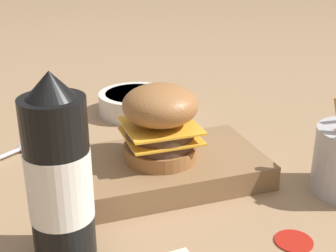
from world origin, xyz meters
The scene contains 7 objects.
ground_plane centered at (0.00, 0.00, 0.00)m, with size 6.00×6.00×0.00m, color #9E7A56.
serving_board centered at (-0.03, 0.01, 0.02)m, with size 0.28×0.17×0.04m.
burger centered at (-0.02, 0.01, 0.09)m, with size 0.11×0.11×0.11m.
ketchup_bottle centered at (0.14, 0.14, 0.10)m, with size 0.07×0.07×0.22m.
side_bowl centered at (-0.06, -0.28, 0.02)m, with size 0.16×0.16×0.04m.
spoon centered at (0.17, -0.16, 0.01)m, with size 0.14×0.11×0.01m.
ketchup_puddle centered at (-0.12, 0.21, 0.00)m, with size 0.05×0.05×0.00m.
Camera 1 is at (0.17, 0.60, 0.35)m, focal length 50.00 mm.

